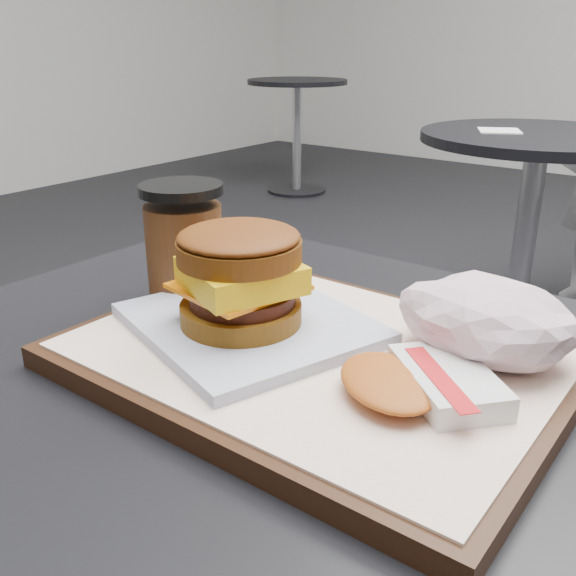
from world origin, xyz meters
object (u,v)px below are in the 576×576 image
at_px(breakfast_sandwich, 243,288).
at_px(customer_table, 324,575).
at_px(neighbor_table, 530,198).
at_px(coffee_cup, 185,252).
at_px(serving_tray, 314,358).
at_px(crumpled_wrapper, 487,320).
at_px(hash_brown, 421,381).

bearing_deg(breakfast_sandwich, customer_table, -3.74).
distance_m(customer_table, neighbor_table, 1.69).
xyz_separation_m(breakfast_sandwich, coffee_cup, (-0.11, 0.04, -0.00)).
distance_m(breakfast_sandwich, neighbor_table, 1.69).
bearing_deg(serving_tray, coffee_cup, 171.45).
bearing_deg(breakfast_sandwich, coffee_cup, 160.26).
xyz_separation_m(breakfast_sandwich, crumpled_wrapper, (0.18, 0.08, -0.01)).
bearing_deg(crumpled_wrapper, customer_table, -134.61).
bearing_deg(coffee_cup, customer_table, -12.65).
xyz_separation_m(customer_table, serving_tray, (-0.03, 0.02, 0.20)).
distance_m(serving_tray, coffee_cup, 0.18).
height_order(crumpled_wrapper, neighbor_table, crumpled_wrapper).
bearing_deg(breakfast_sandwich, hash_brown, -0.92).
height_order(breakfast_sandwich, hash_brown, breakfast_sandwich).
bearing_deg(serving_tray, hash_brown, -8.80).
bearing_deg(hash_brown, customer_table, -177.43).
xyz_separation_m(hash_brown, coffee_cup, (-0.27, 0.04, 0.03)).
bearing_deg(neighbor_table, hash_brown, -75.61).
height_order(hash_brown, neighbor_table, hash_brown).
distance_m(crumpled_wrapper, neighbor_table, 1.65).
distance_m(serving_tray, breakfast_sandwich, 0.08).
xyz_separation_m(breakfast_sandwich, hash_brown, (0.16, -0.00, -0.03)).
bearing_deg(hash_brown, serving_tray, 171.20).
bearing_deg(crumpled_wrapper, neighbor_table, 105.55).
relative_size(crumpled_wrapper, neighbor_table, 0.18).
relative_size(breakfast_sandwich, hash_brown, 1.73).
xyz_separation_m(customer_table, crumpled_wrapper, (0.09, 0.09, 0.24)).
relative_size(serving_tray, breakfast_sandwich, 1.63).
relative_size(coffee_cup, neighbor_table, 0.17).
relative_size(breakfast_sandwich, crumpled_wrapper, 1.72).
xyz_separation_m(customer_table, neighbor_table, (-0.35, 1.65, -0.03)).
bearing_deg(breakfast_sandwich, neighbor_table, 98.98).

